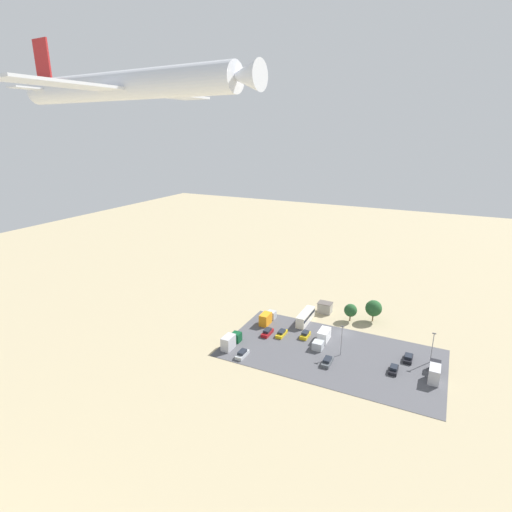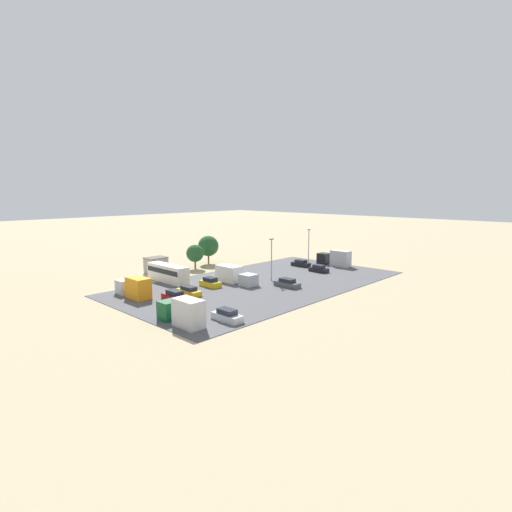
# 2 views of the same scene
# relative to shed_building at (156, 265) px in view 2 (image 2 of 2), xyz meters

# --- Properties ---
(ground_plane) EXTENTS (400.00, 400.00, 0.00)m
(ground_plane) POSITION_rel_shed_building_xyz_m (-8.52, 10.70, -1.65)
(ground_plane) COLOR tan
(parking_lot_surface) EXTENTS (53.94, 29.28, 0.08)m
(parking_lot_surface) POSITION_rel_shed_building_xyz_m (-8.52, 22.56, -1.61)
(parking_lot_surface) COLOR #4C4C51
(parking_lot_surface) RESTS_ON ground
(shed_building) EXTENTS (4.31, 3.33, 3.29)m
(shed_building) POSITION_rel_shed_building_xyz_m (0.00, 0.00, 0.00)
(shed_building) COLOR #9E998E
(shed_building) RESTS_ON ground
(bus) EXTENTS (2.54, 10.01, 3.21)m
(bus) POSITION_rel_shed_building_xyz_m (3.20, 9.02, 0.16)
(bus) COLOR silver
(bus) RESTS_ON ground
(parked_car_0) EXTENTS (1.78, 4.55, 1.57)m
(parked_car_0) POSITION_rel_shed_building_xyz_m (10.98, 33.87, -0.92)
(parked_car_0) COLOR #ADB2B7
(parked_car_0) RESTS_ON ground
(parked_car_1) EXTENTS (1.99, 4.21, 1.48)m
(parked_car_1) POSITION_rel_shed_building_xyz_m (-26.39, 17.53, -0.96)
(parked_car_1) COLOR black
(parked_car_1) RESTS_ON ground
(parked_car_2) EXTENTS (1.82, 4.69, 1.42)m
(parked_car_2) POSITION_rel_shed_building_xyz_m (6.36, 19.55, -0.98)
(parked_car_2) COLOR gold
(parked_car_2) RESTS_ON ground
(parked_car_3) EXTENTS (1.86, 4.74, 1.63)m
(parked_car_3) POSITION_rel_shed_building_xyz_m (10.05, 20.90, -0.89)
(parked_car_3) COLOR maroon
(parked_car_3) RESTS_ON ground
(parked_car_4) EXTENTS (1.90, 4.04, 1.63)m
(parked_car_4) POSITION_rel_shed_building_xyz_m (0.20, 17.64, -0.89)
(parked_car_4) COLOR gold
(parked_car_4) RESTS_ON ground
(parked_car_5) EXTENTS (1.82, 4.08, 1.49)m
(parked_car_5) POSITION_rel_shed_building_xyz_m (-23.88, 24.16, -0.95)
(parked_car_5) COLOR black
(parked_car_5) RESTS_ON ground
(parked_car_6) EXTENTS (1.91, 4.77, 1.49)m
(parked_car_6) POSITION_rel_shed_building_xyz_m (-9.02, 27.72, -0.95)
(parked_car_6) COLOR #4C5156
(parked_car_6) RESTS_ON ground
(parked_truck_0) EXTENTS (2.34, 7.87, 3.57)m
(parked_truck_0) POSITION_rel_shed_building_xyz_m (-32.47, 22.79, 0.06)
(parked_truck_0) COLOR black
(parked_truck_0) RESTS_ON ground
(parked_truck_1) EXTENTS (2.41, 7.47, 3.30)m
(parked_truck_1) POSITION_rel_shed_building_xyz_m (13.13, 14.35, -0.06)
(parked_truck_1) COLOR #ADB2B7
(parked_truck_1) RESTS_ON ground
(parked_truck_2) EXTENTS (2.32, 7.46, 3.56)m
(parked_truck_2) POSITION_rel_shed_building_xyz_m (15.92, 31.03, 0.06)
(parked_truck_2) COLOR #0C4723
(parked_truck_2) RESTS_ON ground
(parked_truck_3) EXTENTS (2.58, 8.91, 2.98)m
(parked_truck_3) POSITION_rel_shed_building_xyz_m (-4.86, 18.47, -0.21)
(parked_truck_3) COLOR #ADB2B7
(parked_truck_3) RESTS_ON ground
(tree_near_shed) EXTENTS (4.79, 4.79, 6.57)m
(tree_near_shed) POSITION_rel_shed_building_xyz_m (-14.47, -0.46, 2.51)
(tree_near_shed) COLOR brown
(tree_near_shed) RESTS_ON ground
(tree_apron_mid) EXTENTS (3.78, 3.78, 5.31)m
(tree_apron_mid) POSITION_rel_shed_building_xyz_m (-8.38, 2.33, 1.76)
(tree_apron_mid) COLOR brown
(tree_apron_mid) RESTS_ON ground
(light_pole_lot_centre) EXTENTS (0.90, 0.28, 7.90)m
(light_pole_lot_centre) POSITION_rel_shed_building_xyz_m (-31.32, 16.03, 2.81)
(light_pole_lot_centre) COLOR gray
(light_pole_lot_centre) RESTS_ON ground
(light_pole_lot_edge) EXTENTS (0.90, 0.28, 7.98)m
(light_pole_lot_edge) POSITION_rel_shed_building_xyz_m (-10.85, 22.37, 2.85)
(light_pole_lot_edge) COLOR gray
(light_pole_lot_edge) RESTS_ON ground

